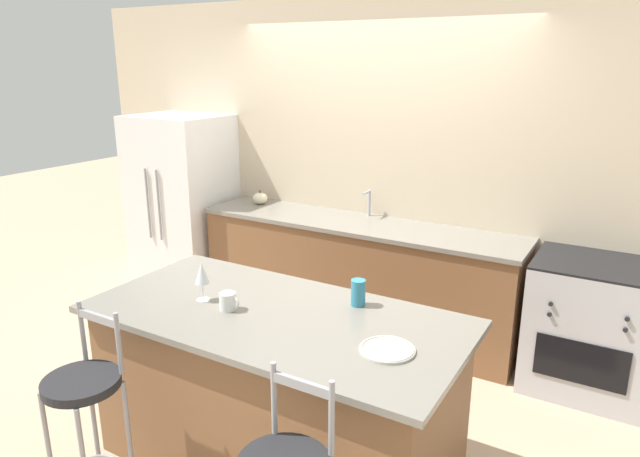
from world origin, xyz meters
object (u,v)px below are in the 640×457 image
at_px(wine_glass, 202,274).
at_px(coffee_mug, 228,301).
at_px(tumbler_cup, 358,293).
at_px(dinner_plate, 387,349).
at_px(refrigerator, 183,205).
at_px(oven_range, 589,326).
at_px(bar_stool_near, 86,406).
at_px(pumpkin_decoration, 260,198).

xyz_separation_m(wine_glass, coffee_mug, (0.20, -0.03, -0.11)).
bearing_deg(tumbler_cup, dinner_plate, -48.21).
height_order(refrigerator, oven_range, refrigerator).
height_order(oven_range, tumbler_cup, tumbler_cup).
height_order(dinner_plate, coffee_mug, coffee_mug).
bearing_deg(dinner_plate, coffee_mug, -178.91).
relative_size(bar_stool_near, pumpkin_decoration, 8.00).
distance_m(oven_range, coffee_mug, 2.48).
height_order(wine_glass, tumbler_cup, wine_glass).
xyz_separation_m(refrigerator, coffee_mug, (2.02, -1.78, 0.12)).
height_order(bar_stool_near, pumpkin_decoration, bar_stool_near).
bearing_deg(wine_glass, coffee_mug, -8.14).
bearing_deg(oven_range, pumpkin_decoration, 177.75).
relative_size(dinner_plate, wine_glass, 1.17).
bearing_deg(tumbler_cup, pumpkin_decoration, 139.25).
bearing_deg(dinner_plate, pumpkin_decoration, 137.90).
xyz_separation_m(refrigerator, dinner_plate, (2.93, -1.76, 0.08)).
distance_m(oven_range, bar_stool_near, 3.17).
xyz_separation_m(bar_stool_near, pumpkin_decoration, (-0.87, 2.60, 0.38)).
bearing_deg(dinner_plate, refrigerator, 148.91).
distance_m(bar_stool_near, wine_glass, 0.85).
relative_size(refrigerator, oven_range, 1.86).
bearing_deg(wine_glass, tumbler_cup, 26.06).
xyz_separation_m(dinner_plate, wine_glass, (-1.11, 0.01, 0.15)).
height_order(dinner_plate, tumbler_cup, tumbler_cup).
bearing_deg(oven_range, wine_glass, -135.44).
bearing_deg(bar_stool_near, tumbler_cup, 49.98).
xyz_separation_m(bar_stool_near, wine_glass, (0.14, 0.70, 0.47)).
bearing_deg(tumbler_cup, wine_glass, -153.94).
relative_size(oven_range, bar_stool_near, 0.85).
distance_m(oven_range, wine_glass, 2.62).
relative_size(dinner_plate, tumbler_cup, 1.77).
distance_m(refrigerator, coffee_mug, 2.69).
bearing_deg(pumpkin_decoration, coffee_mug, -57.99).
relative_size(bar_stool_near, dinner_plate, 4.19).
relative_size(wine_glass, tumbler_cup, 1.51).
bearing_deg(pumpkin_decoration, bar_stool_near, -71.56).
bearing_deg(oven_range, refrigerator, -179.45).
relative_size(refrigerator, coffee_mug, 14.13).
bearing_deg(refrigerator, bar_stool_near, -55.62).
bearing_deg(coffee_mug, refrigerator, 138.54).
bearing_deg(bar_stool_near, coffee_mug, 63.34).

